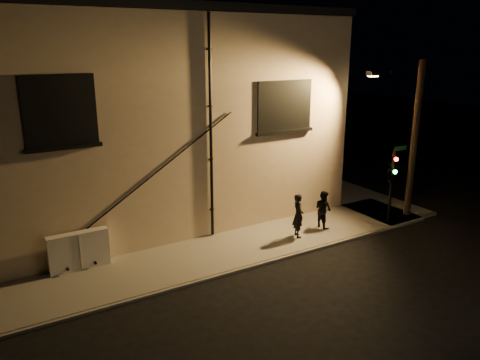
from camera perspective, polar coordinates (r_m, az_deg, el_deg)
ground at (r=17.31m, az=6.62°, el=-9.10°), size 90.00×90.00×0.00m
sidewalk at (r=21.23m, az=2.03°, el=-3.92°), size 21.00×16.00×0.12m
building at (r=22.51m, az=-13.61°, el=8.21°), size 16.20×12.23×8.80m
utility_cabinet at (r=16.61m, az=-19.05°, el=-8.16°), size 1.97×0.33×1.29m
pedestrian_a at (r=18.29m, az=7.10°, el=-4.33°), size 0.60×0.73×1.74m
pedestrian_b at (r=19.40m, az=10.10°, el=-3.53°), size 0.64×0.79×1.55m
traffic_signal at (r=19.92m, az=17.95°, el=0.70°), size 1.27×1.92×3.26m
streetlamp_pole at (r=21.14m, az=20.19°, el=5.04°), size 2.02×1.38×6.78m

